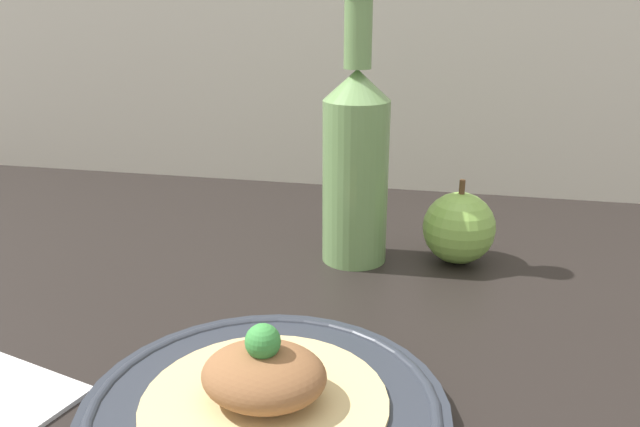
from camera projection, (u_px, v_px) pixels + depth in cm
name	position (u px, v px, depth cm)	size (l,w,h in cm)	color
ground_plane	(336.00, 377.00, 55.33)	(180.00, 110.00, 4.00)	black
plate	(265.00, 409.00, 46.36)	(27.45, 27.45, 1.69)	#2D333D
plated_food	(264.00, 382.00, 45.58)	(18.41, 18.41, 6.54)	#D6BC7F
cider_bottle	(356.00, 160.00, 71.31)	(7.63, 7.63, 31.57)	#729E5B
apple	(459.00, 228.00, 73.24)	(8.49, 8.49, 10.11)	#84B74C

